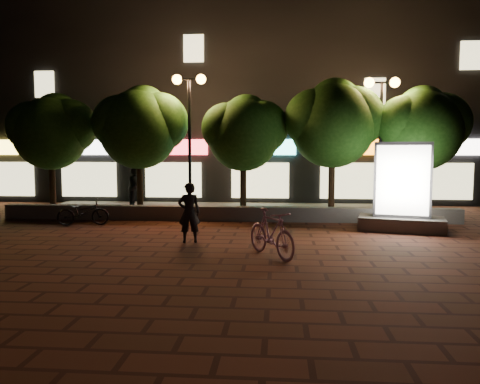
# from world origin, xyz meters

# --- Properties ---
(ground) EXTENTS (80.00, 80.00, 0.00)m
(ground) POSITION_xyz_m (0.00, 0.00, 0.00)
(ground) COLOR #57281B
(ground) RESTS_ON ground
(retaining_wall) EXTENTS (16.00, 0.45, 0.50)m
(retaining_wall) POSITION_xyz_m (0.00, 4.00, 0.25)
(retaining_wall) COLOR slate
(retaining_wall) RESTS_ON ground
(sidewalk) EXTENTS (16.00, 5.00, 0.08)m
(sidewalk) POSITION_xyz_m (0.00, 6.50, 0.04)
(sidewalk) COLOR slate
(sidewalk) RESTS_ON ground
(building_block) EXTENTS (28.00, 8.12, 11.30)m
(building_block) POSITION_xyz_m (-0.01, 12.99, 5.00)
(building_block) COLOR black
(building_block) RESTS_ON ground
(tree_far_left) EXTENTS (3.36, 2.80, 4.63)m
(tree_far_left) POSITION_xyz_m (-6.95, 5.46, 3.29)
(tree_far_left) COLOR black
(tree_far_left) RESTS_ON sidewalk
(tree_left) EXTENTS (3.60, 3.00, 4.89)m
(tree_left) POSITION_xyz_m (-3.45, 5.46, 3.44)
(tree_left) COLOR black
(tree_left) RESTS_ON sidewalk
(tree_mid) EXTENTS (3.24, 2.70, 4.50)m
(tree_mid) POSITION_xyz_m (0.55, 5.46, 3.22)
(tree_mid) COLOR black
(tree_mid) RESTS_ON sidewalk
(tree_right) EXTENTS (3.72, 3.10, 5.07)m
(tree_right) POSITION_xyz_m (3.86, 5.46, 3.57)
(tree_right) COLOR black
(tree_right) RESTS_ON sidewalk
(tree_far_right) EXTENTS (3.48, 2.90, 4.76)m
(tree_far_right) POSITION_xyz_m (7.05, 5.46, 3.37)
(tree_far_right) COLOR black
(tree_far_right) RESTS_ON sidewalk
(street_lamp_left) EXTENTS (1.26, 0.36, 5.18)m
(street_lamp_left) POSITION_xyz_m (-1.50, 5.20, 4.03)
(street_lamp_left) COLOR black
(street_lamp_left) RESTS_ON sidewalk
(street_lamp_right) EXTENTS (1.26, 0.36, 4.98)m
(street_lamp_right) POSITION_xyz_m (5.50, 5.20, 3.89)
(street_lamp_right) COLOR black
(street_lamp_right) RESTS_ON sidewalk
(ad_kiosk) EXTENTS (2.74, 1.82, 2.72)m
(ad_kiosk) POSITION_xyz_m (5.61, 2.45, 1.10)
(ad_kiosk) COLOR slate
(ad_kiosk) RESTS_ON ground
(scooter_pink) EXTENTS (1.47, 1.83, 1.12)m
(scooter_pink) POSITION_xyz_m (1.67, -1.42, 0.56)
(scooter_pink) COLOR #B97CA4
(scooter_pink) RESTS_ON ground
(rider) EXTENTS (0.67, 0.53, 1.62)m
(rider) POSITION_xyz_m (-0.54, 0.08, 0.81)
(rider) COLOR black
(rider) RESTS_ON ground
(scooter_parked) EXTENTS (1.74, 0.94, 0.87)m
(scooter_parked) POSITION_xyz_m (-4.56, 2.57, 0.43)
(scooter_parked) COLOR black
(scooter_parked) RESTS_ON ground
(pedestrian) EXTENTS (0.72, 0.90, 1.76)m
(pedestrian) POSITION_xyz_m (-4.05, 6.68, 0.96)
(pedestrian) COLOR black
(pedestrian) RESTS_ON sidewalk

